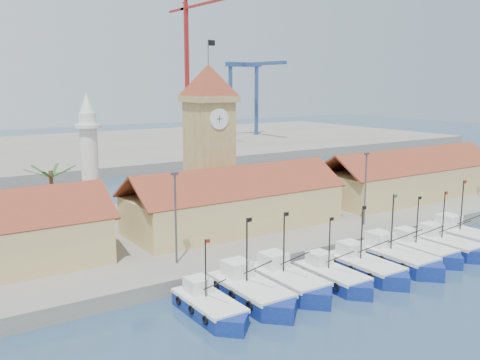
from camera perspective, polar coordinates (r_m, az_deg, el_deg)
ground at (r=51.47m, az=11.92°, el=-11.46°), size 400.00×400.00×0.00m
quay at (r=69.19m, az=-2.38°, el=-4.88°), size 140.00×32.00×1.50m
terminal at (r=148.33m, az=-19.91°, el=2.81°), size 240.00×80.00×2.00m
boat_0 at (r=45.11m, az=-3.11°, el=-13.50°), size 3.25×8.89×6.73m
boat_1 at (r=47.60m, az=1.38°, el=-12.02°), size 3.78×10.35×7.83m
boat_2 at (r=50.20m, az=5.32°, el=-10.87°), size 3.71×10.17×7.69m
boat_3 at (r=52.14m, az=10.04°, el=-10.27°), size 3.29×9.00×6.81m
boat_4 at (r=55.12m, az=13.39°, el=-9.18°), size 3.55×9.72×7.36m
boat_5 at (r=58.55m, az=16.48°, el=-8.10°), size 3.85×10.54×7.98m
boat_6 at (r=62.21m, az=18.85°, el=-7.22°), size 3.43×9.39×7.11m
boat_7 at (r=65.06m, az=21.33°, el=-6.59°), size 3.52×9.65×7.30m
boat_8 at (r=68.67m, az=23.05°, el=-5.77°), size 3.91×10.70×8.10m
hall_center at (r=65.11m, az=-0.57°, el=-2.91°), size 27.04×10.13×7.61m
hall_right at (r=86.44m, az=17.50°, el=-0.07°), size 31.20×10.13×7.61m
clock_tower at (r=68.83m, az=-3.32°, el=4.53°), size 5.80×5.80×22.70m
minaret at (r=64.83m, az=-15.73°, el=1.81°), size 3.00×3.00×16.30m
palm_tree at (r=62.20m, az=-19.38°, el=-2.00°), size 5.60×5.03×8.39m
lamp_posts at (r=58.48m, az=4.11°, el=-1.96°), size 80.70×0.25×9.03m
crane_red_right at (r=155.38m, az=-5.44°, el=13.43°), size 1.00×34.19×45.43m
gantry at (r=169.87m, az=1.04°, el=10.75°), size 13.00×22.00×23.20m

